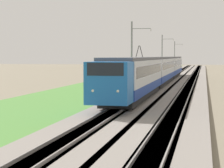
{
  "coord_description": "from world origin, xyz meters",
  "views": [
    {
      "loc": [
        -7.45,
        -5.92,
        4.03
      ],
      "look_at": [
        20.44,
        0.0,
        2.2
      ],
      "focal_mm": 70.0,
      "sensor_mm": 36.0,
      "label": 1
    }
  ],
  "objects_px": {
    "catenary_mast_mid": "(132,54)",
    "catenary_mast_far": "(162,54)",
    "catenary_mast_distant": "(175,55)",
    "passenger_train": "(159,69)"
  },
  "relations": [
    {
      "from": "passenger_train",
      "to": "catenary_mast_mid",
      "type": "bearing_deg",
      "value": -42.28
    },
    {
      "from": "catenary_mast_mid",
      "to": "passenger_train",
      "type": "bearing_deg",
      "value": -42.28
    },
    {
      "from": "catenary_mast_distant",
      "to": "catenary_mast_far",
      "type": "bearing_deg",
      "value": 180.0
    },
    {
      "from": "passenger_train",
      "to": "catenary_mast_far",
      "type": "relative_size",
      "value": 7.32
    },
    {
      "from": "catenary_mast_distant",
      "to": "catenary_mast_mid",
      "type": "bearing_deg",
      "value": -180.0
    },
    {
      "from": "catenary_mast_mid",
      "to": "catenary_mast_distant",
      "type": "height_order",
      "value": "catenary_mast_distant"
    },
    {
      "from": "passenger_train",
      "to": "catenary_mast_mid",
      "type": "relative_size",
      "value": 7.52
    },
    {
      "from": "catenary_mast_mid",
      "to": "catenary_mast_distant",
      "type": "relative_size",
      "value": 0.98
    },
    {
      "from": "catenary_mast_mid",
      "to": "catenary_mast_far",
      "type": "bearing_deg",
      "value": 0.0
    },
    {
      "from": "catenary_mast_mid",
      "to": "catenary_mast_distant",
      "type": "bearing_deg",
      "value": 0.0
    }
  ]
}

